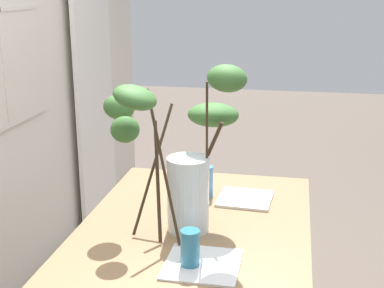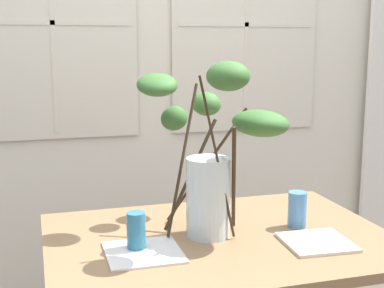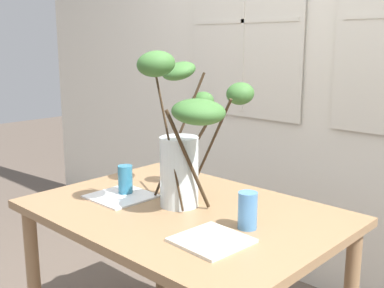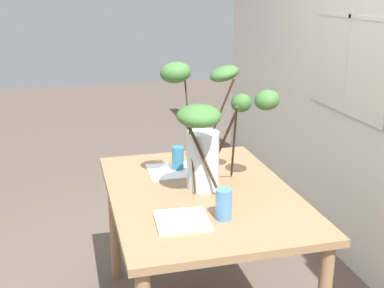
% 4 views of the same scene
% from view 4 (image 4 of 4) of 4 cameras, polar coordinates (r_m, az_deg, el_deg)
% --- Properties ---
extents(dining_table, '(1.27, 0.90, 0.78)m').
position_cam_4_polar(dining_table, '(2.56, 1.06, -7.43)').
color(dining_table, '#93704C').
rests_on(dining_table, ground).
extents(vase_with_branches, '(0.57, 0.60, 0.66)m').
position_cam_4_polar(vase_with_branches, '(2.44, 1.86, 1.54)').
color(vase_with_branches, silver).
rests_on(vase_with_branches, dining_table).
extents(drinking_glass_blue_left, '(0.07, 0.07, 0.13)m').
position_cam_4_polar(drinking_glass_blue_left, '(2.77, -1.60, -1.66)').
color(drinking_glass_blue_left, teal).
rests_on(drinking_glass_blue_left, dining_table).
extents(drinking_glass_blue_right, '(0.07, 0.07, 0.14)m').
position_cam_4_polar(drinking_glass_blue_right, '(2.21, 3.63, -6.84)').
color(drinking_glass_blue_right, '#4C84BC').
rests_on(drinking_glass_blue_right, dining_table).
extents(plate_square_left, '(0.26, 0.26, 0.01)m').
position_cam_4_polar(plate_square_left, '(2.77, -2.31, -3.07)').
color(plate_square_left, white).
rests_on(plate_square_left, dining_table).
extents(plate_square_right, '(0.24, 0.24, 0.01)m').
position_cam_4_polar(plate_square_right, '(2.21, -1.13, -8.69)').
color(plate_square_right, silver).
rests_on(plate_square_right, dining_table).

